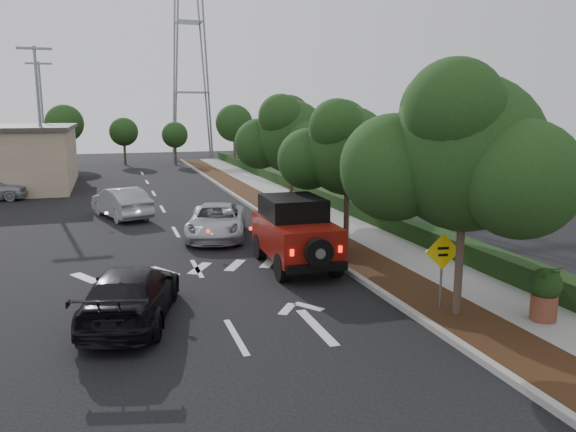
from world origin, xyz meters
name	(u,v)px	position (x,y,z in m)	size (l,w,h in m)	color
ground	(236,337)	(0.00, 0.00, 0.00)	(120.00, 120.00, 0.00)	black
curb	(277,224)	(4.60, 12.00, 0.07)	(0.20, 70.00, 0.15)	#9E9B93
planting_strip	(298,223)	(5.60, 12.00, 0.06)	(1.80, 70.00, 0.12)	black
sidewalk	(336,220)	(7.50, 12.00, 0.06)	(2.00, 70.00, 0.12)	gray
hedge	(363,212)	(8.90, 12.00, 0.40)	(0.80, 70.00, 0.80)	black
transmission_tower	(193,160)	(6.00, 48.00, 0.00)	(7.00, 4.00, 28.00)	slate
street_tree_near	(456,318)	(5.60, -0.50, 0.00)	(3.80, 3.80, 5.92)	#113311
street_tree_mid	(346,252)	(5.60, 6.50, 0.00)	(3.20, 3.20, 5.32)	#113311
street_tree_far	(291,220)	(5.60, 13.00, 0.00)	(3.40, 3.40, 5.62)	#113311
light_pole_a	(46,194)	(-6.50, 26.00, 0.00)	(2.00, 0.22, 9.00)	slate
light_pole_b	(47,174)	(-7.50, 38.00, 0.00)	(2.00, 0.22, 9.00)	slate
red_jeep	(294,231)	(3.20, 5.42, 1.19)	(2.12, 4.61, 2.33)	black
silver_suv_ahead	(217,221)	(1.51, 10.41, 0.68)	(2.27, 4.92, 1.37)	#AEB0B6
black_suv_oncoming	(131,294)	(-2.25, 1.81, 0.69)	(1.93, 4.76, 1.38)	black
silver_sedan_oncoming	(121,203)	(-2.13, 16.17, 0.74)	(1.57, 4.50, 1.48)	#999CA0
speed_hump_sign	(442,261)	(5.40, -0.07, 1.40)	(0.94, 0.15, 2.01)	slate
terracotta_planter	(545,288)	(7.36, -1.54, 0.92)	(0.78, 0.78, 1.37)	brown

